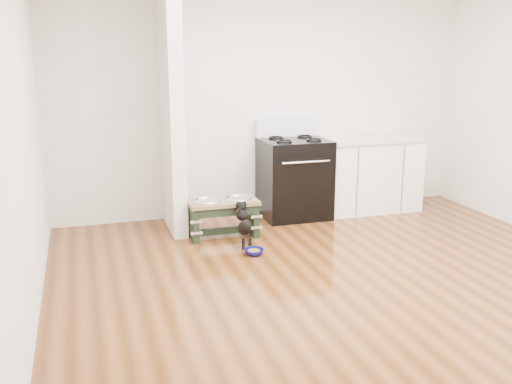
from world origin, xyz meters
name	(u,v)px	position (x,y,z in m)	size (l,w,h in m)	color
ground	(358,289)	(0.00, 0.00, 0.00)	(5.00, 5.00, 0.00)	#4B260D
room_shell	(367,91)	(0.00, 0.00, 1.62)	(5.00, 5.00, 5.00)	silver
partition_wall	(171,106)	(-1.18, 2.10, 1.35)	(0.15, 0.80, 2.70)	silver
oven_range	(294,177)	(0.25, 2.16, 0.48)	(0.76, 0.69, 1.14)	black
cabinet_run	(368,174)	(1.23, 2.18, 0.45)	(1.24, 0.64, 0.91)	white
dog_feeder	(223,211)	(-0.74, 1.66, 0.28)	(0.73, 0.39, 0.41)	black
puppy	(244,222)	(-0.61, 1.32, 0.24)	(0.13, 0.37, 0.44)	black
floor_bowl	(254,252)	(-0.59, 1.03, 0.03)	(0.22, 0.22, 0.06)	#0C0D5A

